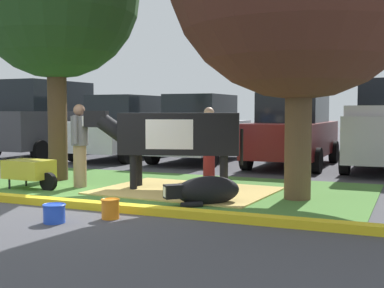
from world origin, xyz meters
TOP-DOWN VIEW (x-y plane):
  - ground_plane at (0.00, 0.00)m, footprint 80.00×80.00m
  - grass_island at (0.54, 2.20)m, footprint 7.94×4.39m
  - curb_yellow at (0.54, -0.15)m, footprint 9.14×0.24m
  - hay_bedding at (1.11, 1.97)m, footprint 3.34×2.59m
  - cow_holstein at (0.79, 2.14)m, footprint 3.06×1.36m
  - calf_lying at (1.97, 0.85)m, footprint 1.17×1.14m
  - person_handler at (0.88, 3.76)m, footprint 0.52×0.34m
  - person_visitor_near at (-1.06, 1.64)m, footprint 0.34×0.52m
  - wheelbarrow at (-1.84, 1.08)m, footprint 1.61×0.66m
  - bucket_blue at (0.53, -1.20)m, footprint 0.32×0.32m
  - bucket_orange at (1.10, -0.66)m, footprint 0.28×0.28m
  - suv_dark_grey at (-6.40, 7.22)m, footprint 2.13×4.60m
  - hatchback_white at (-3.43, 7.39)m, footprint 2.03×4.40m
  - sedan_silver at (-0.88, 7.57)m, footprint 2.03×4.40m
  - sedan_red at (1.99, 7.33)m, footprint 2.03×4.40m

SIDE VIEW (x-z plane):
  - ground_plane at x=0.00m, z-range 0.00..0.00m
  - grass_island at x=0.54m, z-range 0.00..0.02m
  - hay_bedding at x=1.11m, z-range 0.01..0.04m
  - curb_yellow at x=0.54m, z-range 0.00..0.12m
  - bucket_blue at x=0.53m, z-range 0.01..0.27m
  - bucket_orange at x=1.10m, z-range 0.01..0.30m
  - calf_lying at x=1.97m, z-range 0.00..0.48m
  - wheelbarrow at x=-1.84m, z-range 0.07..0.70m
  - person_handler at x=0.88m, z-range 0.06..1.68m
  - person_visitor_near at x=-1.06m, z-range 0.06..1.74m
  - hatchback_white at x=-3.43m, z-range -0.03..1.99m
  - sedan_silver at x=-0.88m, z-range -0.03..1.99m
  - sedan_red at x=1.99m, z-range -0.03..1.99m
  - cow_holstein at x=0.79m, z-range 0.32..1.86m
  - suv_dark_grey at x=-6.40m, z-range 0.01..2.53m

